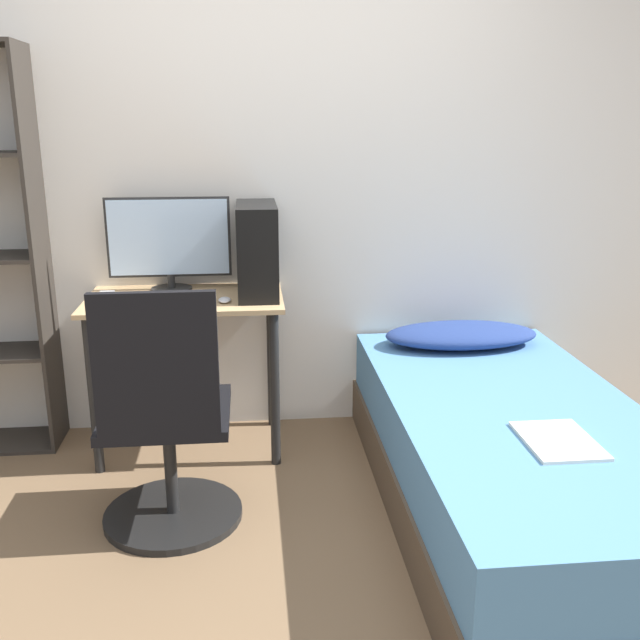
{
  "coord_description": "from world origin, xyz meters",
  "views": [
    {
      "loc": [
        -0.07,
        -1.97,
        1.56
      ],
      "look_at": [
        0.21,
        0.84,
        0.75
      ],
      "focal_mm": 40.0,
      "sensor_mm": 36.0,
      "label": 1
    }
  ],
  "objects_px": {
    "office_chair": "(167,438)",
    "bed": "(512,461)",
    "monitor": "(169,241)",
    "keyboard": "(168,301)",
    "pc_tower": "(257,250)"
  },
  "relations": [
    {
      "from": "office_chair",
      "to": "bed",
      "type": "height_order",
      "value": "office_chair"
    },
    {
      "from": "monitor",
      "to": "bed",
      "type": "bearing_deg",
      "value": -33.03
    },
    {
      "from": "keyboard",
      "to": "pc_tower",
      "type": "height_order",
      "value": "pc_tower"
    },
    {
      "from": "keyboard",
      "to": "pc_tower",
      "type": "relative_size",
      "value": 0.93
    },
    {
      "from": "monitor",
      "to": "keyboard",
      "type": "relative_size",
      "value": 1.44
    },
    {
      "from": "keyboard",
      "to": "bed",
      "type": "bearing_deg",
      "value": -24.79
    },
    {
      "from": "bed",
      "to": "keyboard",
      "type": "xyz_separation_m",
      "value": [
        -1.39,
        0.64,
        0.53
      ]
    },
    {
      "from": "monitor",
      "to": "pc_tower",
      "type": "relative_size",
      "value": 1.33
    },
    {
      "from": "office_chair",
      "to": "monitor",
      "type": "height_order",
      "value": "monitor"
    },
    {
      "from": "bed",
      "to": "keyboard",
      "type": "relative_size",
      "value": 5.06
    },
    {
      "from": "office_chair",
      "to": "keyboard",
      "type": "distance_m",
      "value": 0.72
    },
    {
      "from": "keyboard",
      "to": "monitor",
      "type": "bearing_deg",
      "value": 91.94
    },
    {
      "from": "bed",
      "to": "pc_tower",
      "type": "height_order",
      "value": "pc_tower"
    },
    {
      "from": "office_chair",
      "to": "bed",
      "type": "bearing_deg",
      "value": -1.64
    },
    {
      "from": "office_chair",
      "to": "monitor",
      "type": "bearing_deg",
      "value": 92.89
    }
  ]
}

